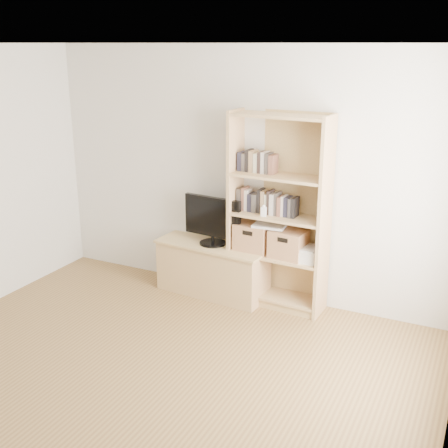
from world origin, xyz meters
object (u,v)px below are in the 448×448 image
Objects in this scene: tv_stand at (213,270)px; baby_monitor at (264,212)px; television at (213,221)px; basket_right at (288,244)px; basket_left at (254,237)px; laptop at (270,225)px; bookshelf at (278,213)px.

tv_stand is 0.96m from baby_monitor.
baby_monitor is at bearing -0.15° from television.
basket_left is at bearing -177.91° from basket_right.
basket_left is 0.24m from laptop.
tv_stand is 0.60× the size of bookshelf.
laptop reaches higher than basket_right.
laptop is at bearing -3.27° from basket_left.
tv_stand is 0.86m from laptop.
basket_right is (0.83, 0.03, 0.42)m from tv_stand.
basket_left is (-0.15, 0.11, -0.32)m from baby_monitor.
bookshelf is at bearing 2.98° from laptop.
baby_monitor is 0.27× the size of basket_left.
television is at bearing 171.04° from baby_monitor.
television is 1.94× the size of basket_right.
laptop is (0.63, 0.03, 0.58)m from tv_stand.
tv_stand is 0.93m from basket_right.
television reaches higher than laptop.
laptop is at bearing 8.60° from television.
laptop reaches higher than basket_left.
television reaches higher than baby_monitor.
bookshelf is at bearing 38.81° from baby_monitor.
basket_right is at bearing -0.04° from basket_left.
basket_right is (0.39, -0.02, -0.00)m from basket_left.
basket_left is at bearing 169.02° from laptop.
basket_left is at bearing 139.65° from baby_monitor.
television is at bearing 178.23° from laptop.
bookshelf is 0.16m from baby_monitor.
basket_left reaches higher than tv_stand.
basket_left is 1.03× the size of basket_right.
basket_left is (0.45, 0.05, 0.43)m from tv_stand.
baby_monitor is 0.37m from basket_left.
basket_left is (-0.26, 0.01, -0.30)m from bookshelf.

